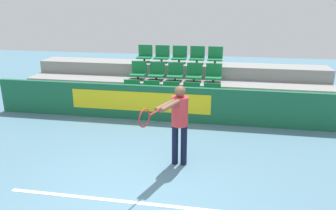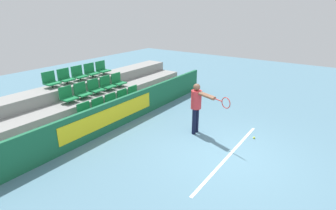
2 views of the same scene
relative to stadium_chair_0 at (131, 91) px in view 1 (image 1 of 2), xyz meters
name	(u,v)px [view 1 (image 1 of 2)]	position (x,y,z in m)	size (l,w,h in m)	color
ground_plane	(128,199)	(1.21, -4.51, -0.64)	(30.00, 30.00, 0.00)	slate
court_baseline	(127,202)	(1.21, -4.58, -0.63)	(4.28, 0.08, 0.01)	white
barrier_wall	(166,104)	(1.19, -0.66, -0.13)	(10.08, 0.14, 1.01)	#19603D
bleacher_tier_front	(170,108)	(1.21, -0.12, -0.44)	(9.68, 0.90, 0.40)	gray
bleacher_tier_middle	(175,93)	(1.21, 0.78, -0.24)	(9.68, 0.90, 0.81)	gray
bleacher_tier_back	(179,80)	(1.21, 1.68, -0.03)	(9.68, 0.90, 1.21)	gray
stadium_chair_0	(131,91)	(0.00, 0.00, 0.00)	(0.49, 0.42, 0.56)	#333333
stadium_chair_1	(151,92)	(0.60, 0.00, 0.00)	(0.49, 0.42, 0.56)	#333333
stadium_chair_2	(171,93)	(1.21, 0.00, 0.00)	(0.49, 0.42, 0.56)	#333333
stadium_chair_3	(191,94)	(1.81, 0.00, 0.00)	(0.49, 0.42, 0.56)	#333333
stadium_chair_4	(212,95)	(2.41, 0.00, 0.00)	(0.49, 0.42, 0.56)	#333333
stadium_chair_5	(138,71)	(0.00, 0.90, 0.40)	(0.49, 0.42, 0.56)	#333333
stadium_chair_6	(157,72)	(0.60, 0.90, 0.40)	(0.49, 0.42, 0.56)	#333333
stadium_chair_7	(175,73)	(1.21, 0.90, 0.40)	(0.49, 0.42, 0.56)	#333333
stadium_chair_8	(194,74)	(1.81, 0.90, 0.40)	(0.49, 0.42, 0.56)	#333333
stadium_chair_9	(214,74)	(2.41, 0.90, 0.40)	(0.49, 0.42, 0.56)	#333333
stadium_chair_10	(145,55)	(0.00, 1.81, 0.81)	(0.49, 0.42, 0.56)	#333333
stadium_chair_11	(162,55)	(0.60, 1.81, 0.81)	(0.49, 0.42, 0.56)	#333333
stadium_chair_12	(179,56)	(1.21, 1.81, 0.81)	(0.49, 0.42, 0.56)	#333333
stadium_chair_13	(197,56)	(1.81, 1.81, 0.81)	(0.49, 0.42, 0.56)	#333333
stadium_chair_14	(215,57)	(2.41, 1.81, 0.81)	(0.49, 0.42, 0.56)	#333333
tennis_player	(178,118)	(1.88, -3.15, 0.41)	(0.66, 1.49, 1.68)	black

